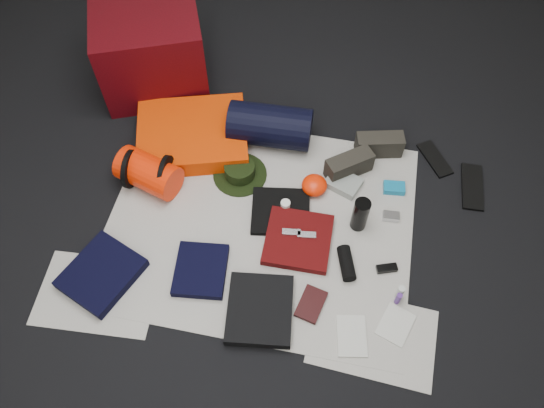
% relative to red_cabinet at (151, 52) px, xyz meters
% --- Properties ---
extents(floor, '(4.50, 4.50, 0.02)m').
position_rel_red_cabinet_xyz_m(floor, '(0.85, -0.89, -0.26)').
color(floor, black).
rests_on(floor, ground).
extents(newspaper_mat, '(1.60, 1.30, 0.01)m').
position_rel_red_cabinet_xyz_m(newspaper_mat, '(0.85, -0.89, -0.25)').
color(newspaper_mat, silver).
rests_on(newspaper_mat, floor).
extents(newspaper_sheet_front_left, '(0.61, 0.44, 0.00)m').
position_rel_red_cabinet_xyz_m(newspaper_sheet_front_left, '(0.15, -1.44, -0.25)').
color(newspaper_sheet_front_left, silver).
rests_on(newspaper_sheet_front_left, floor).
extents(newspaper_sheet_front_right, '(0.60, 0.43, 0.00)m').
position_rel_red_cabinet_xyz_m(newspaper_sheet_front_right, '(1.50, -1.39, -0.25)').
color(newspaper_sheet_front_right, silver).
rests_on(newspaper_sheet_front_right, floor).
extents(red_cabinet, '(0.75, 0.70, 0.51)m').
position_rel_red_cabinet_xyz_m(red_cabinet, '(0.00, 0.00, 0.00)').
color(red_cabinet, '#45050A').
rests_on(red_cabinet, floor).
extents(sleeping_pad, '(0.74, 0.67, 0.11)m').
position_rel_red_cabinet_xyz_m(sleeping_pad, '(0.35, -0.42, -0.19)').
color(sleeping_pad, '#EA3A02').
rests_on(sleeping_pad, newspaper_mat).
extents(stuff_sack, '(0.38, 0.29, 0.20)m').
position_rel_red_cabinet_xyz_m(stuff_sack, '(0.20, -0.76, -0.15)').
color(stuff_sack, '#F52504').
rests_on(stuff_sack, newspaper_mat).
extents(sack_strap_left, '(0.02, 0.22, 0.22)m').
position_rel_red_cabinet_xyz_m(sack_strap_left, '(0.10, -0.76, -0.14)').
color(sack_strap_left, black).
rests_on(sack_strap_left, newspaper_mat).
extents(sack_strap_right, '(0.02, 0.22, 0.22)m').
position_rel_red_cabinet_xyz_m(sack_strap_right, '(0.30, -0.76, -0.14)').
color(sack_strap_right, black).
rests_on(sack_strap_right, newspaper_mat).
extents(navy_duffel, '(0.48, 0.26, 0.24)m').
position_rel_red_cabinet_xyz_m(navy_duffel, '(0.79, -0.32, -0.13)').
color(navy_duffel, black).
rests_on(navy_duffel, newspaper_mat).
extents(boonie_brim, '(0.39, 0.39, 0.01)m').
position_rel_red_cabinet_xyz_m(boonie_brim, '(0.67, -0.60, -0.24)').
color(boonie_brim, black).
rests_on(boonie_brim, newspaper_mat).
extents(boonie_crown, '(0.17, 0.17, 0.07)m').
position_rel_red_cabinet_xyz_m(boonie_crown, '(0.67, -0.60, -0.20)').
color(boonie_crown, black).
rests_on(boonie_crown, boonie_brim).
extents(hiking_boot_left, '(0.27, 0.24, 0.13)m').
position_rel_red_cabinet_xyz_m(hiking_boot_left, '(1.27, -0.47, -0.18)').
color(hiking_boot_left, '#2A2721').
rests_on(hiking_boot_left, newspaper_mat).
extents(hiking_boot_right, '(0.28, 0.16, 0.13)m').
position_rel_red_cabinet_xyz_m(hiking_boot_right, '(1.42, -0.29, -0.18)').
color(hiking_boot_right, '#2A2721').
rests_on(hiking_boot_right, newspaper_mat).
extents(flip_flop_left, '(0.22, 0.26, 0.01)m').
position_rel_red_cabinet_xyz_m(flip_flop_left, '(1.75, -0.27, -0.25)').
color(flip_flop_left, black).
rests_on(flip_flop_left, floor).
extents(flip_flop_right, '(0.12, 0.31, 0.02)m').
position_rel_red_cabinet_xyz_m(flip_flop_right, '(1.96, -0.43, -0.25)').
color(flip_flop_right, black).
rests_on(flip_flop_right, floor).
extents(trousers_navy_a, '(0.42, 0.45, 0.06)m').
position_rel_red_cabinet_xyz_m(trousers_navy_a, '(0.14, -1.35, -0.22)').
color(trousers_navy_a, black).
rests_on(trousers_navy_a, newspaper_mat).
extents(trousers_navy_b, '(0.28, 0.32, 0.05)m').
position_rel_red_cabinet_xyz_m(trousers_navy_b, '(0.62, -1.23, -0.22)').
color(trousers_navy_b, black).
rests_on(trousers_navy_b, newspaper_mat).
extents(trousers_charcoal, '(0.35, 0.39, 0.06)m').
position_rel_red_cabinet_xyz_m(trousers_charcoal, '(0.95, -1.37, -0.22)').
color(trousers_charcoal, black).
rests_on(trousers_charcoal, newspaper_mat).
extents(black_tshirt, '(0.35, 0.33, 0.03)m').
position_rel_red_cabinet_xyz_m(black_tshirt, '(0.95, -0.81, -0.23)').
color(black_tshirt, black).
rests_on(black_tshirt, newspaper_mat).
extents(red_shirt, '(0.34, 0.34, 0.04)m').
position_rel_red_cabinet_xyz_m(red_shirt, '(1.07, -0.96, -0.23)').
color(red_shirt, '#4A0808').
rests_on(red_shirt, newspaper_mat).
extents(orange_stuff_sack, '(0.19, 0.19, 0.09)m').
position_rel_red_cabinet_xyz_m(orange_stuff_sack, '(1.10, -0.62, -0.20)').
color(orange_stuff_sack, '#F52504').
rests_on(orange_stuff_sack, newspaper_mat).
extents(first_aid_pouch, '(0.22, 0.19, 0.05)m').
position_rel_red_cabinet_xyz_m(first_aid_pouch, '(1.25, -0.56, -0.22)').
color(first_aid_pouch, gray).
rests_on(first_aid_pouch, newspaper_mat).
extents(water_bottle, '(0.10, 0.10, 0.21)m').
position_rel_red_cabinet_xyz_m(water_bottle, '(1.36, -0.80, -0.14)').
color(water_bottle, black).
rests_on(water_bottle, newspaper_mat).
extents(speaker, '(0.12, 0.19, 0.07)m').
position_rel_red_cabinet_xyz_m(speaker, '(1.33, -1.05, -0.21)').
color(speaker, black).
rests_on(speaker, newspaper_mat).
extents(compact_camera, '(0.09, 0.06, 0.03)m').
position_rel_red_cabinet_xyz_m(compact_camera, '(1.53, -0.72, -0.23)').
color(compact_camera, silver).
rests_on(compact_camera, newspaper_mat).
extents(cyan_case, '(0.12, 0.09, 0.04)m').
position_rel_red_cabinet_xyz_m(cyan_case, '(1.53, -0.54, -0.23)').
color(cyan_case, '#1073A1').
rests_on(cyan_case, newspaper_mat).
extents(toiletry_purple, '(0.03, 0.03, 0.08)m').
position_rel_red_cabinet_xyz_m(toiletry_purple, '(1.60, -1.19, -0.21)').
color(toiletry_purple, '#4F267D').
rests_on(toiletry_purple, newspaper_mat).
extents(toiletry_clear, '(0.05, 0.05, 0.10)m').
position_rel_red_cabinet_xyz_m(toiletry_clear, '(1.60, -1.17, -0.20)').
color(toiletry_clear, silver).
rests_on(toiletry_clear, newspaper_mat).
extents(paperback_book, '(0.15, 0.19, 0.02)m').
position_rel_red_cabinet_xyz_m(paperback_book, '(1.19, -1.29, -0.24)').
color(paperback_book, black).
rests_on(paperback_book, newspaper_mat).
extents(map_booklet, '(0.17, 0.22, 0.01)m').
position_rel_red_cabinet_xyz_m(map_booklet, '(1.40, -1.41, -0.24)').
color(map_booklet, beige).
rests_on(map_booklet, newspaper_mat).
extents(map_printout, '(0.19, 0.22, 0.01)m').
position_rel_red_cabinet_xyz_m(map_printout, '(1.60, -1.31, -0.24)').
color(map_printout, beige).
rests_on(map_printout, newspaper_mat).
extents(sunglasses, '(0.11, 0.07, 0.03)m').
position_rel_red_cabinet_xyz_m(sunglasses, '(1.53, -1.03, -0.23)').
color(sunglasses, black).
rests_on(sunglasses, newspaper_mat).
extents(key_cluster, '(0.07, 0.07, 0.01)m').
position_rel_red_cabinet_xyz_m(key_cluster, '(0.10, -1.37, -0.24)').
color(key_cluster, silver).
rests_on(key_cluster, newspaper_mat).
extents(tape_roll, '(0.05, 0.05, 0.04)m').
position_rel_red_cabinet_xyz_m(tape_roll, '(0.97, -0.78, -0.20)').
color(tape_roll, silver).
rests_on(tape_roll, black_tshirt).
extents(energy_bar_a, '(0.10, 0.05, 0.01)m').
position_rel_red_cabinet_xyz_m(energy_bar_a, '(1.03, -0.94, -0.20)').
color(energy_bar_a, silver).
rests_on(energy_bar_a, red_shirt).
extents(energy_bar_b, '(0.10, 0.05, 0.01)m').
position_rel_red_cabinet_xyz_m(energy_bar_b, '(1.11, -0.94, -0.20)').
color(energy_bar_b, silver).
rests_on(energy_bar_b, red_shirt).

